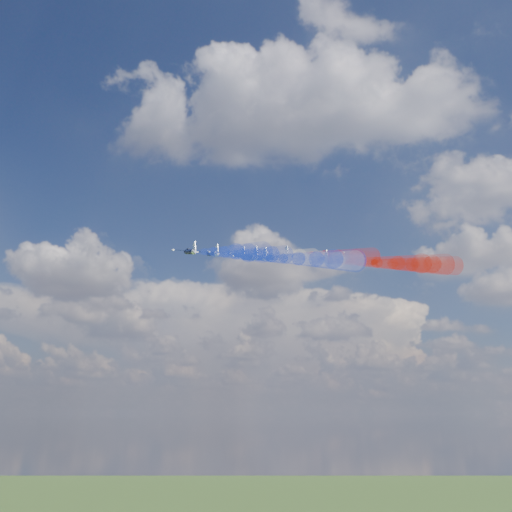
# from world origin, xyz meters

# --- Properties ---
(jet_lead) EXTENTS (14.99, 15.75, 6.50)m
(jet_lead) POSITION_xyz_m (-17.09, 15.68, 143.30)
(jet_lead) COLOR black
(trail_lead) EXTENTS (28.30, 38.31, 14.70)m
(trail_lead) POSITION_xyz_m (-1.82, -6.13, 136.72)
(trail_lead) COLOR white
(jet_inner_left) EXTENTS (14.99, 15.75, 6.50)m
(jet_inner_left) POSITION_xyz_m (-20.65, 0.97, 140.26)
(jet_inner_left) COLOR black
(trail_inner_left) EXTENTS (28.30, 38.31, 14.70)m
(trail_inner_left) POSITION_xyz_m (-5.38, -20.84, 133.68)
(trail_inner_left) COLOR blue
(jet_inner_right) EXTENTS (14.99, 15.75, 6.50)m
(jet_inner_right) POSITION_xyz_m (-3.89, 13.17, 141.98)
(jet_inner_right) COLOR black
(trail_inner_right) EXTENTS (28.30, 38.31, 14.70)m
(trail_inner_right) POSITION_xyz_m (11.38, -8.63, 135.41)
(trail_inner_right) COLOR red
(jet_outer_left) EXTENTS (14.99, 15.75, 6.50)m
(jet_outer_left) POSITION_xyz_m (-21.75, -14.24, 136.96)
(jet_outer_left) COLOR black
(trail_outer_left) EXTENTS (28.30, 38.31, 14.70)m
(trail_outer_left) POSITION_xyz_m (-6.48, -36.04, 130.38)
(trail_outer_left) COLOR blue
(jet_center_third) EXTENTS (14.99, 15.75, 6.50)m
(jet_center_third) POSITION_xyz_m (-6.40, -3.57, 137.14)
(jet_center_third) COLOR black
(trail_center_third) EXTENTS (28.30, 38.31, 14.70)m
(trail_center_third) POSITION_xyz_m (8.87, -25.37, 130.56)
(trail_center_third) COLOR white
(jet_outer_right) EXTENTS (14.99, 15.75, 6.50)m
(jet_outer_right) POSITION_xyz_m (12.33, 7.74, 137.75)
(jet_outer_right) COLOR black
(trail_outer_right) EXTENTS (28.30, 38.31, 14.70)m
(trail_outer_right) POSITION_xyz_m (27.60, -14.07, 131.18)
(trail_outer_right) COLOR red
(jet_rear_left) EXTENTS (14.99, 15.75, 6.50)m
(jet_rear_left) POSITION_xyz_m (-5.35, -18.22, 133.48)
(jet_rear_left) COLOR black
(trail_rear_left) EXTENTS (28.30, 38.31, 14.70)m
(trail_rear_left) POSITION_xyz_m (9.92, -40.02, 126.90)
(trail_rear_left) COLOR blue
(jet_rear_right) EXTENTS (14.99, 15.75, 6.50)m
(jet_rear_right) POSITION_xyz_m (9.40, -6.50, 134.79)
(jet_rear_right) COLOR black
(trail_rear_right) EXTENTS (28.30, 38.31, 14.70)m
(trail_rear_right) POSITION_xyz_m (24.67, -28.31, 128.21)
(trail_rear_right) COLOR red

